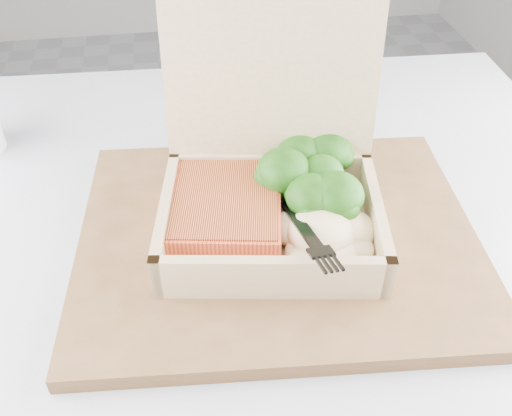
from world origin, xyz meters
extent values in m
cube|color=#B2B4BC|center=(0.66, -0.33, 0.73)|extent=(0.88, 0.88, 0.03)
cube|color=brown|center=(0.70, -0.31, 0.75)|extent=(0.41, 0.34, 0.02)
cube|color=tan|center=(0.69, -0.31, 0.77)|extent=(0.23, 0.19, 0.01)
cube|color=tan|center=(0.59, -0.30, 0.78)|extent=(0.04, 0.16, 0.04)
cube|color=tan|center=(0.79, -0.33, 0.78)|extent=(0.04, 0.16, 0.04)
cube|color=tan|center=(0.68, -0.39, 0.78)|extent=(0.21, 0.04, 0.04)
cube|color=tan|center=(0.70, -0.24, 0.78)|extent=(0.21, 0.04, 0.04)
cube|color=tan|center=(0.71, -0.22, 0.88)|extent=(0.21, 0.07, 0.16)
cube|color=#FF5631|center=(0.65, -0.29, 0.79)|extent=(0.13, 0.15, 0.03)
ellipsoid|color=beige|center=(0.73, -0.34, 0.79)|extent=(0.10, 0.09, 0.03)
cube|color=black|center=(0.71, -0.29, 0.80)|extent=(0.02, 0.10, 0.03)
cube|color=black|center=(0.71, -0.37, 0.80)|extent=(0.02, 0.04, 0.01)
cube|color=white|center=(0.72, -0.10, 0.75)|extent=(0.12, 0.15, 0.00)
camera|label=1|loc=(0.61, -0.71, 1.15)|focal=40.00mm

